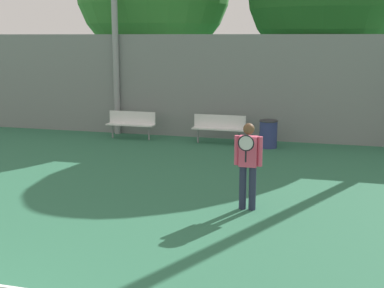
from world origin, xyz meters
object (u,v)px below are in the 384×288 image
bench_courtside_near (219,126)px  trash_bin (268,134)px  bench_courtside_far (131,122)px  tennis_player (248,161)px

bench_courtside_near → trash_bin: (1.60, -0.25, -0.14)m
bench_courtside_far → tennis_player: bearing=-51.6°
bench_courtside_near → bench_courtside_far: bearing=-180.0°
bench_courtside_far → trash_bin: bench_courtside_far is taller
bench_courtside_near → bench_courtside_far: same height
bench_courtside_far → trash_bin: bearing=-3.1°
bench_courtside_near → trash_bin: size_ratio=1.97×
bench_courtside_near → bench_courtside_far: 2.97m
tennis_player → bench_courtside_far: tennis_player is taller
tennis_player → trash_bin: tennis_player is taller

